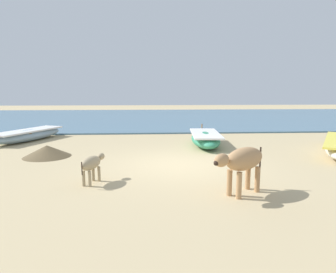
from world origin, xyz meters
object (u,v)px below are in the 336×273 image
object	(u,v)px
fishing_boat_3	(28,135)
calf_near_dun	(92,164)
fishing_boat_2	(205,139)
cow_adult_tan	(243,161)

from	to	relation	value
fishing_boat_3	calf_near_dun	bearing A→B (deg)	55.14
fishing_boat_2	fishing_boat_3	world-z (taller)	fishing_boat_2
fishing_boat_2	fishing_boat_3	xyz separation A→B (m)	(-8.09, 1.76, -0.02)
cow_adult_tan	calf_near_dun	world-z (taller)	cow_adult_tan
fishing_boat_3	cow_adult_tan	bearing A→B (deg)	67.99
cow_adult_tan	fishing_boat_3	bearing A→B (deg)	-81.03
cow_adult_tan	calf_near_dun	bearing A→B (deg)	-52.52
fishing_boat_3	cow_adult_tan	distance (m)	10.99
fishing_boat_2	fishing_boat_3	distance (m)	8.27
fishing_boat_3	fishing_boat_2	bearing A→B (deg)	100.52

